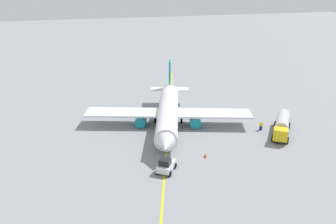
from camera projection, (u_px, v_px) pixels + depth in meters
The scene contains 7 objects.
ground_plane at pixel (168, 127), 68.59m from camera, with size 400.00×400.00×0.00m, color gray.
airplane at pixel (168, 113), 68.09m from camera, with size 32.17×31.64×9.77m.
fuel_tanker at pixel (282, 125), 64.98m from camera, with size 10.29×8.39×3.15m.
pushback_tug at pixel (166, 165), 52.41m from camera, with size 4.10×3.82×2.20m.
refueling_worker at pixel (261, 126), 66.75m from camera, with size 0.62×0.54×1.71m.
safety_cone_nose at pixel (205, 155), 56.76m from camera, with size 0.61×0.61×0.67m, color #F2590F.
taxi_line_marking at pixel (168, 127), 68.59m from camera, with size 83.71×0.30×0.01m, color yellow.
Camera 1 is at (60.70, -17.66, 26.76)m, focal length 38.25 mm.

